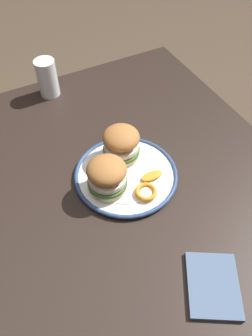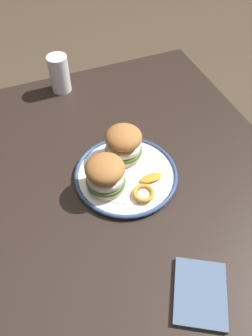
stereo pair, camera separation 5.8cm
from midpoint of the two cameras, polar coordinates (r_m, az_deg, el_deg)
name	(u,v)px [view 1 (the left image)]	position (r m, az deg, el deg)	size (l,w,h in m)	color
ground_plane	(127,283)	(1.56, -0.89, -19.27)	(8.00, 8.00, 0.00)	#4C3D2D
dining_table	(128,208)	(1.01, -1.31, -6.91)	(1.22, 0.98, 0.70)	black
dinner_plate	(126,175)	(0.96, -1.75, -1.24)	(0.30, 0.30, 0.02)	white
sandwich_half_left	(107,176)	(0.89, -5.20, -1.38)	(0.15, 0.15, 0.10)	beige
sandwich_half_right	(121,143)	(0.96, -2.58, 4.23)	(0.15, 0.15, 0.10)	beige
orange_peel_curled	(146,192)	(0.91, 1.64, -4.19)	(0.09, 0.09, 0.01)	orange
orange_peel_strip_long	(152,175)	(0.94, 2.69, -1.36)	(0.03, 0.07, 0.01)	orange
drinking_glass	(48,80)	(1.25, -14.72, 14.46)	(0.07, 0.07, 0.14)	white
folded_napkin	(213,285)	(0.82, 12.72, -19.20)	(0.15, 0.12, 0.01)	slate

